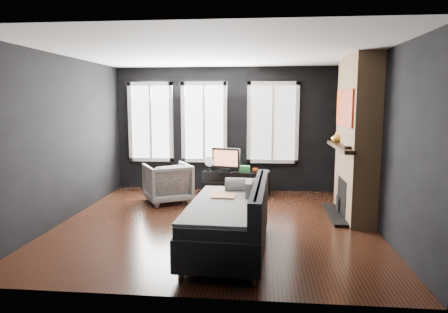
# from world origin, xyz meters

# --- Properties ---
(floor) EXTENTS (5.00, 5.00, 0.00)m
(floor) POSITION_xyz_m (0.00, 0.00, 0.00)
(floor) COLOR black
(floor) RESTS_ON ground
(ceiling) EXTENTS (5.00, 5.00, 0.00)m
(ceiling) POSITION_xyz_m (0.00, 0.00, 2.70)
(ceiling) COLOR white
(ceiling) RESTS_ON ground
(wall_back) EXTENTS (5.00, 0.02, 2.70)m
(wall_back) POSITION_xyz_m (0.00, 2.50, 1.35)
(wall_back) COLOR black
(wall_back) RESTS_ON ground
(wall_left) EXTENTS (0.02, 5.00, 2.70)m
(wall_left) POSITION_xyz_m (-2.50, 0.00, 1.35)
(wall_left) COLOR black
(wall_left) RESTS_ON ground
(wall_right) EXTENTS (0.02, 5.00, 2.70)m
(wall_right) POSITION_xyz_m (2.50, 0.00, 1.35)
(wall_right) COLOR black
(wall_right) RESTS_ON ground
(windows) EXTENTS (4.00, 0.16, 1.76)m
(windows) POSITION_xyz_m (-0.45, 2.46, 2.38)
(windows) COLOR white
(windows) RESTS_ON wall_back
(fireplace) EXTENTS (0.70, 1.62, 2.70)m
(fireplace) POSITION_xyz_m (2.30, 0.60, 1.35)
(fireplace) COLOR #93724C
(fireplace) RESTS_ON floor
(sofa) EXTENTS (1.17, 2.20, 0.93)m
(sofa) POSITION_xyz_m (0.30, -1.17, 0.46)
(sofa) COLOR #232326
(sofa) RESTS_ON floor
(stripe_pillow) EXTENTS (0.09, 0.36, 0.36)m
(stripe_pillow) POSITION_xyz_m (0.55, -0.77, 0.67)
(stripe_pillow) COLOR gray
(stripe_pillow) RESTS_ON sofa
(armchair) EXTENTS (1.09, 1.07, 0.84)m
(armchair) POSITION_xyz_m (-1.10, 1.27, 0.42)
(armchair) COLOR white
(armchair) RESTS_ON floor
(media_console) EXTENTS (1.46, 0.57, 0.49)m
(media_console) POSITION_xyz_m (0.18, 2.10, 0.24)
(media_console) COLOR black
(media_console) RESTS_ON floor
(monitor) EXTENTS (0.64, 0.29, 0.56)m
(monitor) POSITION_xyz_m (-0.03, 2.09, 0.77)
(monitor) COLOR black
(monitor) RESTS_ON media_console
(desk_fan) EXTENTS (0.27, 0.27, 0.30)m
(desk_fan) POSITION_xyz_m (-0.40, 2.18, 0.64)
(desk_fan) COLOR #999999
(desk_fan) RESTS_ON media_console
(mug) EXTENTS (0.13, 0.12, 0.11)m
(mug) POSITION_xyz_m (0.59, 2.02, 0.54)
(mug) COLOR #C73E13
(mug) RESTS_ON media_console
(book) EXTENTS (0.14, 0.07, 0.20)m
(book) POSITION_xyz_m (0.73, 2.10, 0.59)
(book) COLOR #C0B59B
(book) RESTS_ON media_console
(storage_box) EXTENTS (0.23, 0.15, 0.12)m
(storage_box) POSITION_xyz_m (0.36, 2.07, 0.55)
(storage_box) COLOR #2B7837
(storage_box) RESTS_ON media_console
(mantel_vase) EXTENTS (0.20, 0.20, 0.18)m
(mantel_vase) POSITION_xyz_m (2.05, 1.05, 1.32)
(mantel_vase) COLOR gold
(mantel_vase) RESTS_ON fireplace
(mantel_clock) EXTENTS (0.15, 0.15, 0.04)m
(mantel_clock) POSITION_xyz_m (2.05, 0.05, 1.25)
(mantel_clock) COLOR black
(mantel_clock) RESTS_ON fireplace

